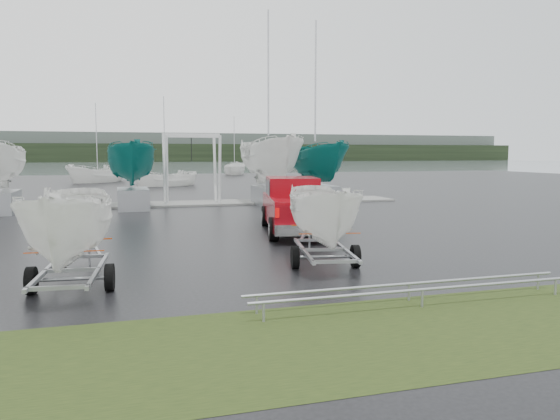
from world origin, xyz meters
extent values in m
plane|color=black|center=(0.00, 0.00, 0.00)|extent=(120.00, 120.00, 0.00)
plane|color=slate|center=(0.00, 100.00, -0.01)|extent=(300.00, 300.00, 0.00)
plane|color=black|center=(0.00, -11.00, 0.00)|extent=(40.00, 40.00, 0.00)
cube|color=gray|center=(0.00, 13.00, 0.05)|extent=(30.00, 3.00, 0.12)
cube|color=black|center=(0.00, 170.00, 3.00)|extent=(300.00, 8.00, 6.00)
cube|color=#4C5651|center=(0.00, 178.00, 5.00)|extent=(300.00, 6.00, 10.00)
cube|color=maroon|center=(4.79, 0.52, 0.83)|extent=(3.20, 6.28, 0.98)
cube|color=maroon|center=(5.00, 1.58, 1.60)|extent=(2.34, 2.70, 0.88)
cube|color=black|center=(5.00, 1.58, 1.65)|extent=(2.32, 2.46, 0.57)
cube|color=silver|center=(4.19, -2.47, 0.52)|extent=(2.08, 0.59, 0.36)
cylinder|color=black|center=(4.21, 2.64, 0.41)|extent=(0.47, 0.87, 0.83)
cylinder|color=black|center=(6.13, 2.25, 0.41)|extent=(0.47, 0.87, 0.83)
cylinder|color=black|center=(3.44, -1.21, 0.41)|extent=(0.47, 0.87, 0.83)
cylinder|color=black|center=(5.36, -1.60, 0.41)|extent=(0.47, 0.87, 0.83)
cube|color=#999BA1|center=(3.03, -5.50, 0.45)|extent=(0.78, 3.55, 0.08)
cube|color=#999BA1|center=(4.11, -5.71, 0.45)|extent=(0.78, 3.55, 0.08)
cylinder|color=#999BA1|center=(3.53, -5.80, 0.30)|extent=(1.58, 0.39, 0.08)
cylinder|color=black|center=(2.74, -5.65, 0.30)|extent=(0.29, 0.62, 0.60)
cylinder|color=black|center=(4.31, -5.96, 0.30)|extent=(0.29, 0.62, 0.60)
imported|color=white|center=(3.57, -5.61, 2.73)|extent=(1.99, 2.02, 4.47)
cube|color=#E34407|center=(3.72, -4.82, 1.00)|extent=(1.53, 0.34, 0.03)
cube|color=#E34407|center=(3.41, -6.39, 1.00)|extent=(1.53, 0.34, 0.03)
cube|color=#999BA1|center=(-3.18, -6.34, 0.45)|extent=(0.41, 3.59, 0.08)
cube|color=#999BA1|center=(-2.08, -6.44, 0.45)|extent=(0.41, 3.59, 0.08)
cylinder|color=#999BA1|center=(-2.65, -6.59, 0.30)|extent=(1.60, 0.22, 0.08)
cylinder|color=black|center=(-3.44, -6.51, 0.30)|extent=(0.23, 0.61, 0.60)
cylinder|color=black|center=(-1.85, -6.66, 0.30)|extent=(0.23, 0.61, 0.60)
imported|color=white|center=(-2.63, -6.39, 2.84)|extent=(1.93, 1.97, 4.70)
cube|color=#E34407|center=(-2.56, -5.59, 1.00)|extent=(1.55, 0.18, 0.03)
cube|color=#E34407|center=(-2.70, -7.18, 1.00)|extent=(1.55, 0.18, 0.03)
cylinder|color=silver|center=(1.07, 12.20, 2.00)|extent=(0.16, 0.58, 3.99)
cylinder|color=silver|center=(1.07, 13.80, 2.00)|extent=(0.16, 0.58, 3.99)
cylinder|color=silver|center=(4.07, 12.20, 2.00)|extent=(0.16, 0.58, 3.99)
cylinder|color=silver|center=(4.07, 13.80, 2.00)|extent=(0.16, 0.58, 3.99)
cube|color=silver|center=(2.57, 13.00, 4.00)|extent=(3.30, 0.25, 0.25)
cube|color=#999BA1|center=(-7.26, 11.00, 0.55)|extent=(1.60, 3.20, 1.10)
cube|color=#999BA1|center=(-0.83, 11.20, 0.55)|extent=(1.60, 3.20, 1.10)
imported|color=#0E655E|center=(-0.83, 11.20, 4.40)|extent=(2.48, 2.55, 6.59)
cube|color=#999BA1|center=(6.79, 11.00, 0.55)|extent=(1.60, 3.20, 1.10)
imported|color=white|center=(6.79, 11.00, 4.83)|extent=(2.81, 2.88, 7.47)
cylinder|color=#B2B2B7|center=(6.79, 11.50, 7.49)|extent=(0.10, 0.10, 7.00)
cube|color=#999BA1|center=(9.75, 11.30, 0.55)|extent=(1.60, 3.20, 1.10)
imported|color=#0E655E|center=(9.75, 11.30, 4.44)|extent=(2.51, 2.58, 6.67)
cylinder|color=#B2B2B7|center=(9.75, 11.80, 7.18)|extent=(0.10, 0.10, 7.00)
cylinder|color=#999BA1|center=(4.00, -9.75, 0.35)|extent=(7.00, 0.06, 0.06)
cylinder|color=#999BA1|center=(4.00, -9.25, 0.35)|extent=(7.00, 0.06, 0.06)
imported|color=white|center=(-3.46, 39.60, 0.00)|extent=(4.12, 4.13, 7.65)
cylinder|color=#B2B2B7|center=(-3.46, 39.60, 4.00)|extent=(0.08, 0.08, 8.00)
imported|color=white|center=(2.57, 31.15, 0.00)|extent=(2.95, 2.91, 6.20)
cylinder|color=#B2B2B7|center=(2.57, 31.15, 4.00)|extent=(0.08, 0.08, 8.00)
imported|color=white|center=(14.09, 55.51, 0.00)|extent=(3.42, 3.46, 6.98)
cylinder|color=#B2B2B7|center=(14.09, 55.51, 4.00)|extent=(0.08, 0.08, 8.00)
camera|label=1|loc=(-1.64, -18.90, 3.00)|focal=35.00mm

